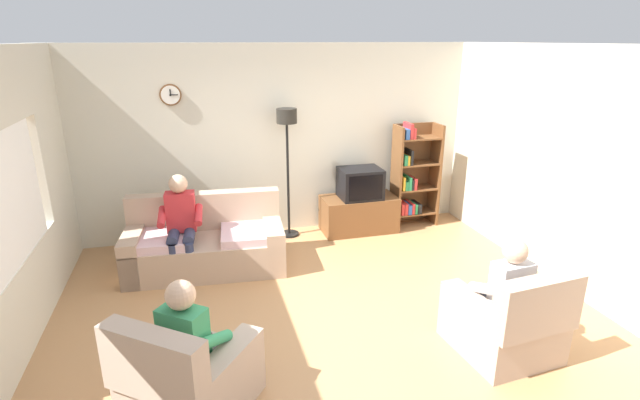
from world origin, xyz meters
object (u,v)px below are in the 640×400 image
(bookshelf, at_px, (412,176))
(floor_lamp, at_px, (287,138))
(couch, at_px, (206,245))
(person_on_couch, at_px, (181,221))
(person_in_left_armchair, at_px, (193,337))
(person_in_right_armchair, at_px, (503,288))
(armchair_near_bookshelf, at_px, (505,324))
(armchair_near_window, at_px, (189,379))
(tv, at_px, (360,183))
(tv_stand, at_px, (359,214))

(bookshelf, relative_size, floor_lamp, 0.86)
(couch, height_order, floor_lamp, floor_lamp)
(person_on_couch, distance_m, person_in_left_armchair, 2.31)
(person_on_couch, height_order, person_in_right_armchair, person_on_couch)
(floor_lamp, distance_m, person_on_couch, 1.88)
(armchair_near_bookshelf, distance_m, person_in_left_armchair, 2.75)
(bookshelf, distance_m, armchair_near_window, 4.69)
(person_in_right_armchair, bearing_deg, person_in_left_armchair, -179.03)
(armchair_near_window, bearing_deg, person_on_couch, 90.87)
(couch, xyz_separation_m, person_on_couch, (-0.26, -0.11, 0.39))
(tv, relative_size, bookshelf, 0.38)
(tv_stand, distance_m, person_in_right_armchair, 3.09)
(couch, distance_m, person_in_left_armchair, 2.44)
(tv_stand, relative_size, person_on_couch, 0.89)
(floor_lamp, relative_size, person_in_right_armchair, 1.65)
(couch, relative_size, person_in_right_armchair, 1.75)
(armchair_near_bookshelf, bearing_deg, tv_stand, 95.39)
(tv_stand, relative_size, person_in_right_armchair, 0.98)
(person_in_right_armchair, bearing_deg, armchair_near_window, -177.60)
(floor_lamp, relative_size, armchair_near_window, 1.56)
(couch, height_order, person_in_right_armchair, person_in_right_armchair)
(person_on_couch, relative_size, person_in_left_armchair, 1.11)
(couch, distance_m, armchair_near_bookshelf, 3.55)
(couch, relative_size, floor_lamp, 1.06)
(bookshelf, relative_size, person_on_couch, 1.28)
(bookshelf, distance_m, floor_lamp, 2.03)
(person_on_couch, bearing_deg, armchair_near_window, -89.13)
(floor_lamp, bearing_deg, person_in_left_armchair, -113.45)
(tv_stand, distance_m, bookshelf, 1.01)
(couch, xyz_separation_m, person_in_left_armchair, (-0.17, -2.42, 0.29))
(armchair_near_window, relative_size, armchair_near_bookshelf, 1.25)
(tv_stand, bearing_deg, person_in_left_armchair, -128.13)
(floor_lamp, height_order, person_in_right_armchair, floor_lamp)
(bookshelf, xyz_separation_m, armchair_near_window, (-3.36, -3.24, -0.48))
(tv, distance_m, bookshelf, 0.87)
(tv, height_order, person_in_right_armchair, person_in_right_armchair)
(person_on_couch, bearing_deg, person_in_right_armchair, -38.78)
(couch, relative_size, armchair_near_bookshelf, 2.06)
(armchair_near_bookshelf, relative_size, person_on_couch, 0.77)
(person_in_left_armchair, xyz_separation_m, person_in_right_armchair, (2.72, 0.05, 0.00))
(person_on_couch, bearing_deg, bookshelf, 14.33)
(tv_stand, xyz_separation_m, armchair_near_window, (-2.49, -3.17, 0.03))
(couch, bearing_deg, tv_stand, 16.86)
(person_in_left_armchair, bearing_deg, person_in_right_armchair, 0.97)
(tv_stand, relative_size, armchair_near_window, 0.93)
(tv, height_order, floor_lamp, floor_lamp)
(tv_stand, bearing_deg, armchair_near_bookshelf, -84.61)
(tv, relative_size, armchair_near_bookshelf, 0.63)
(couch, xyz_separation_m, armchair_near_bookshelf, (2.56, -2.46, -0.02))
(tv_stand, distance_m, tv, 0.48)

